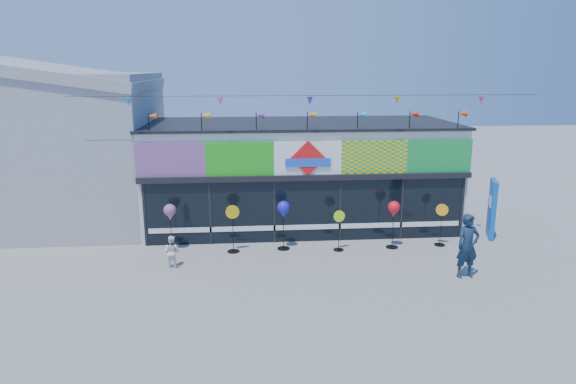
{
  "coord_description": "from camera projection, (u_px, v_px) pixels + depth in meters",
  "views": [
    {
      "loc": [
        -2.22,
        -14.39,
        6.21
      ],
      "look_at": [
        -0.82,
        2.0,
        2.22
      ],
      "focal_mm": 32.0,
      "sensor_mm": 36.0,
      "label": 1
    }
  ],
  "objects": [
    {
      "name": "spinner_0",
      "position": [
        170.0,
        214.0,
        17.55
      ],
      "size": [
        0.43,
        0.43,
        1.69
      ],
      "color": "black",
      "rests_on": "ground"
    },
    {
      "name": "spinner_3",
      "position": [
        339.0,
        229.0,
        17.76
      ],
      "size": [
        0.4,
        0.37,
        1.44
      ],
      "color": "black",
      "rests_on": "ground"
    },
    {
      "name": "kite_shop",
      "position": [
        300.0,
        173.0,
        20.85
      ],
      "size": [
        16.0,
        5.7,
        5.31
      ],
      "color": "silver",
      "rests_on": "ground"
    },
    {
      "name": "adult_man",
      "position": [
        468.0,
        246.0,
        15.43
      ],
      "size": [
        0.78,
        0.58,
        1.98
      ],
      "primitive_type": "imported",
      "rotation": [
        0.0,
        0.0,
        0.15
      ],
      "color": "#122439",
      "rests_on": "ground"
    },
    {
      "name": "ground",
      "position": [
        321.0,
        278.0,
        15.58
      ],
      "size": [
        80.0,
        80.0,
        0.0
      ],
      "primitive_type": "plane",
      "color": "gray",
      "rests_on": "ground"
    },
    {
      "name": "blue_sign",
      "position": [
        492.0,
        209.0,
        19.1
      ],
      "size": [
        0.52,
        1.09,
        2.19
      ],
      "rotation": [
        0.0,
        0.0,
        -0.34
      ],
      "color": "#0B55AF",
      "rests_on": "ground"
    },
    {
      "name": "spinner_1",
      "position": [
        233.0,
        227.0,
        17.58
      ],
      "size": [
        0.47,
        0.43,
        1.67
      ],
      "color": "black",
      "rests_on": "ground"
    },
    {
      "name": "spinner_5",
      "position": [
        441.0,
        224.0,
        18.26
      ],
      "size": [
        0.41,
        0.39,
        1.53
      ],
      "color": "black",
      "rests_on": "ground"
    },
    {
      "name": "spinner_2",
      "position": [
        283.0,
        211.0,
        17.74
      ],
      "size": [
        0.44,
        0.44,
        1.74
      ],
      "color": "black",
      "rests_on": "ground"
    },
    {
      "name": "neighbour_building",
      "position": [
        52.0,
        144.0,
        20.78
      ],
      "size": [
        8.18,
        7.2,
        6.87
      ],
      "color": "#96989B",
      "rests_on": "ground"
    },
    {
      "name": "child",
      "position": [
        172.0,
        251.0,
        16.32
      ],
      "size": [
        0.58,
        0.45,
        1.04
      ],
      "primitive_type": "imported",
      "rotation": [
        0.0,
        0.0,
        2.77
      ],
      "color": "white",
      "rests_on": "ground"
    },
    {
      "name": "spinner_4",
      "position": [
        394.0,
        211.0,
        17.88
      ],
      "size": [
        0.43,
        0.43,
        1.7
      ],
      "color": "black",
      "rests_on": "ground"
    }
  ]
}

